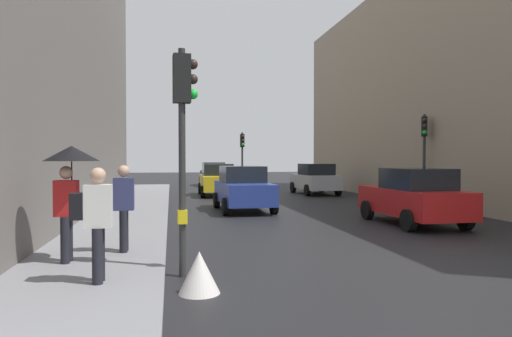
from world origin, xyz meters
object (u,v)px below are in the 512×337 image
pedestrian_with_black_backpack (95,218)px  car_yellow_taxi (218,180)px  pedestrian_with_grey_backpack (122,203)px  car_silver_hatchback (315,179)px  traffic_light_near_left (183,120)px  car_blue_van (243,188)px  car_dark_suv (214,174)px  traffic_light_mid_street (424,143)px  traffic_light_far_median (242,150)px  car_red_sedan (414,197)px  warning_sign_triangle (199,272)px  pedestrian_with_umbrella (70,171)px

pedestrian_with_black_backpack → car_yellow_taxi: bearing=78.5°
pedestrian_with_grey_backpack → car_silver_hatchback: bearing=59.9°
pedestrian_with_black_backpack → traffic_light_near_left: bearing=29.1°
car_blue_van → pedestrian_with_grey_backpack: bearing=-114.6°
car_silver_hatchback → car_yellow_taxi: 5.66m
car_yellow_taxi → pedestrian_with_grey_backpack: size_ratio=2.38×
traffic_light_near_left → car_dark_suv: (2.97, 26.87, -1.86)m
traffic_light_mid_street → car_dark_suv: traffic_light_mid_street is taller
traffic_light_far_median → traffic_light_mid_street: 12.90m
car_red_sedan → warning_sign_triangle: 9.39m
traffic_light_far_median → pedestrian_with_umbrella: (-6.34, -20.42, -0.73)m
pedestrian_with_grey_backpack → pedestrian_with_black_backpack: bearing=-93.6°
traffic_light_near_left → car_red_sedan: (7.24, 5.12, -1.86)m
traffic_light_far_median → car_yellow_taxi: (-1.96, -3.72, -1.70)m
traffic_light_far_median → warning_sign_triangle: 22.77m
traffic_light_near_left → car_silver_hatchback: 19.36m
car_dark_suv → pedestrian_with_grey_backpack: (-4.18, -25.26, 0.29)m
traffic_light_near_left → pedestrian_with_grey_backpack: size_ratio=2.24×
pedestrian_with_umbrella → car_dark_suv: bearing=79.2°
traffic_light_mid_street → pedestrian_with_umbrella: size_ratio=1.84×
car_silver_hatchback → pedestrian_with_umbrella: pedestrian_with_umbrella is taller
car_yellow_taxi → pedestrian_with_black_backpack: (-3.70, -18.24, 0.29)m
car_blue_van → car_yellow_taxi: bearing=91.9°
traffic_light_mid_street → car_yellow_taxi: (-8.01, 7.67, -1.84)m
car_red_sedan → pedestrian_with_umbrella: pedestrian_with_umbrella is taller
pedestrian_with_umbrella → car_silver_hatchback: bearing=59.1°
pedestrian_with_black_backpack → traffic_light_mid_street: bearing=42.1°
traffic_light_mid_street → car_red_sedan: (-3.10, -4.69, -1.84)m
traffic_light_far_median → traffic_light_mid_street: bearing=-62.0°
car_yellow_taxi → pedestrian_with_umbrella: size_ratio=1.97×
traffic_light_far_median → traffic_light_mid_street: traffic_light_mid_street is taller
pedestrian_with_umbrella → traffic_light_far_median: bearing=72.8°
traffic_light_near_left → warning_sign_triangle: 2.65m
car_yellow_taxi → pedestrian_with_grey_backpack: pedestrian_with_grey_backpack is taller
traffic_light_far_median → pedestrian_with_umbrella: bearing=-107.2°
car_red_sedan → pedestrian_with_black_backpack: pedestrian_with_black_backpack is taller
traffic_light_near_left → car_yellow_taxi: traffic_light_near_left is taller
traffic_light_far_median → car_dark_suv: 6.07m
traffic_light_far_median → pedestrian_with_grey_backpack: 20.40m
pedestrian_with_umbrella → pedestrian_with_black_backpack: 1.81m
traffic_light_near_left → pedestrian_with_umbrella: 2.35m
car_red_sedan → pedestrian_with_umbrella: size_ratio=1.97×
car_red_sedan → pedestrian_with_umbrella: 10.29m
car_dark_suv → pedestrian_with_umbrella: pedestrian_with_umbrella is taller
car_blue_van → pedestrian_with_black_backpack: (-3.96, -10.68, 0.29)m
car_silver_hatchback → car_yellow_taxi: same height
pedestrian_with_grey_backpack → pedestrian_with_black_backpack: size_ratio=1.00×
pedestrian_with_black_backpack → car_blue_van: bearing=69.6°
traffic_light_mid_street → car_yellow_taxi: size_ratio=0.93×
car_yellow_taxi → car_silver_hatchback: bearing=0.5°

